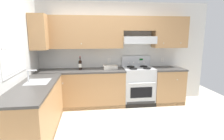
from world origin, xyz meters
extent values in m
plane|color=beige|center=(0.00, 0.00, 0.00)|extent=(7.04, 7.04, 0.00)
cube|color=silver|center=(0.46, 1.62, 1.27)|extent=(4.68, 0.12, 2.55)
cube|color=#A87A4C|center=(-0.49, 1.38, 1.80)|extent=(1.99, 0.34, 0.76)
cube|color=#A87A4C|center=(1.73, 1.38, 1.80)|extent=(0.84, 0.34, 0.76)
cube|color=#A87A4C|center=(0.91, 1.38, 2.01)|extent=(0.80, 0.34, 0.34)
cube|color=#B7BABC|center=(0.91, 1.34, 1.62)|extent=(0.80, 0.46, 0.17)
cube|color=#B7BABC|center=(0.91, 1.12, 1.54)|extent=(0.80, 0.03, 0.04)
sphere|color=silver|center=(-0.49, 1.20, 1.54)|extent=(0.02, 0.02, 0.02)
sphere|color=silver|center=(1.51, 1.20, 1.54)|extent=(0.02, 0.02, 0.02)
sphere|color=silver|center=(1.95, 1.20, 1.54)|extent=(0.02, 0.02, 0.02)
cube|color=silver|center=(0.20, 1.55, 1.08)|extent=(0.08, 0.01, 0.12)
cube|color=silver|center=(0.20, 1.54, 1.10)|extent=(0.03, 0.00, 0.03)
cube|color=silver|center=(0.20, 1.54, 1.06)|extent=(0.03, 0.00, 0.03)
cube|color=silver|center=(1.64, 1.55, 1.08)|extent=(0.08, 0.01, 0.12)
cube|color=silver|center=(1.64, 1.54, 1.10)|extent=(0.03, 0.00, 0.03)
cube|color=silver|center=(1.64, 1.54, 1.06)|extent=(0.03, 0.00, 0.03)
cube|color=silver|center=(-1.62, 0.10, 1.27)|extent=(0.12, 4.00, 2.55)
cube|color=white|center=(-1.57, 0.10, 1.55)|extent=(0.04, 1.00, 0.92)
cube|color=white|center=(-1.55, 0.10, 1.55)|extent=(0.01, 0.90, 0.82)
cube|color=white|center=(-1.54, 0.10, 1.55)|extent=(0.01, 0.90, 0.02)
cube|color=#A87A4C|center=(-1.38, 1.20, 1.80)|extent=(0.34, 0.64, 0.76)
cube|color=#A87A4C|center=(-0.50, 1.25, 0.44)|extent=(2.05, 0.61, 0.87)
cube|color=#3D3A38|center=(-0.50, 1.25, 0.89)|extent=(2.08, 0.63, 0.04)
cube|color=#A87A4C|center=(1.67, 1.25, 0.44)|extent=(0.76, 0.61, 0.87)
cube|color=#3D3A38|center=(1.67, 1.25, 0.89)|extent=(0.78, 0.63, 0.04)
cube|color=black|center=(0.26, 0.97, 0.04)|extent=(3.54, 0.06, 0.09)
sphere|color=silver|center=(-0.91, 0.93, 0.68)|extent=(0.03, 0.03, 0.03)
sphere|color=silver|center=(1.79, 0.93, 0.68)|extent=(0.03, 0.03, 0.03)
cube|color=#A87A4C|center=(-1.25, 0.00, 0.44)|extent=(0.61, 1.89, 0.87)
cube|color=#3D3A38|center=(-1.25, 0.00, 0.89)|extent=(0.63, 1.91, 0.04)
cube|color=black|center=(-0.97, 0.00, 0.04)|extent=(0.06, 1.85, 0.09)
cube|color=#999B9E|center=(-1.25, 0.23, 0.91)|extent=(0.40, 0.48, 0.01)
cube|color=#28282B|center=(-1.25, 0.23, 0.84)|extent=(0.34, 0.42, 0.14)
cylinder|color=silver|center=(-1.41, 0.23, 1.02)|extent=(0.03, 0.03, 0.22)
cylinder|color=silver|center=(-1.33, 0.23, 1.12)|extent=(0.16, 0.02, 0.02)
cube|color=#B7BABC|center=(0.91, 1.25, 0.46)|extent=(0.76, 0.58, 0.91)
cube|color=black|center=(0.91, 0.95, 0.38)|extent=(0.53, 0.01, 0.26)
cylinder|color=silver|center=(0.91, 0.93, 0.62)|extent=(0.65, 0.02, 0.02)
cube|color=#333333|center=(0.91, 0.96, 0.10)|extent=(0.70, 0.01, 0.11)
cube|color=#B7BABC|center=(0.91, 1.25, 0.92)|extent=(0.76, 0.58, 0.02)
cube|color=#B7BABC|center=(0.91, 1.52, 1.05)|extent=(0.76, 0.04, 0.29)
cube|color=#053F0C|center=(1.04, 1.50, 1.10)|extent=(0.09, 0.01, 0.04)
cylinder|color=black|center=(0.74, 1.11, 0.94)|extent=(0.19, 0.19, 0.02)
cylinder|color=black|center=(0.74, 1.11, 0.93)|extent=(0.07, 0.07, 0.01)
cylinder|color=black|center=(1.08, 1.11, 0.94)|extent=(0.19, 0.19, 0.02)
cylinder|color=black|center=(1.08, 1.11, 0.93)|extent=(0.07, 0.07, 0.01)
cylinder|color=black|center=(0.74, 1.39, 0.94)|extent=(0.19, 0.19, 0.02)
cylinder|color=black|center=(0.74, 1.39, 0.93)|extent=(0.07, 0.07, 0.01)
cylinder|color=black|center=(1.08, 1.39, 0.94)|extent=(0.19, 0.19, 0.02)
cylinder|color=black|center=(1.08, 1.39, 0.93)|extent=(0.07, 0.07, 0.01)
cylinder|color=white|center=(0.70, 1.50, 1.03)|extent=(0.04, 0.02, 0.04)
cylinder|color=white|center=(0.84, 1.50, 1.03)|extent=(0.04, 0.02, 0.04)
cylinder|color=white|center=(0.98, 1.50, 1.03)|extent=(0.04, 0.02, 0.04)
cylinder|color=white|center=(1.12, 1.50, 1.03)|extent=(0.04, 0.02, 0.04)
cylinder|color=black|center=(-0.53, 1.32, 1.01)|extent=(0.08, 0.08, 0.20)
cone|color=black|center=(-0.53, 1.32, 1.13)|extent=(0.08, 0.08, 0.04)
cylinder|color=black|center=(-0.53, 1.32, 1.19)|extent=(0.03, 0.03, 0.08)
cylinder|color=maroon|center=(-0.53, 1.32, 1.22)|extent=(0.03, 0.03, 0.02)
cube|color=silver|center=(-0.53, 1.28, 1.01)|extent=(0.07, 0.00, 0.09)
cube|color=beige|center=(0.21, 1.33, 0.92)|extent=(0.27, 0.20, 0.02)
cube|color=beige|center=(0.21, 1.21, 0.95)|extent=(0.34, 0.01, 0.08)
cube|color=beige|center=(0.21, 1.45, 0.95)|extent=(0.34, 0.01, 0.08)
cube|color=beige|center=(0.04, 1.33, 0.95)|extent=(0.01, 0.23, 0.08)
cube|color=beige|center=(0.37, 1.33, 0.95)|extent=(0.01, 0.23, 0.08)
camera|label=1|loc=(-0.31, -3.12, 1.76)|focal=29.31mm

